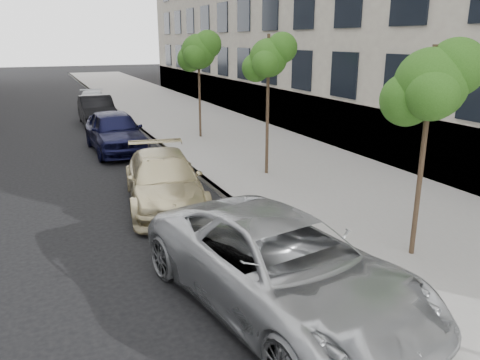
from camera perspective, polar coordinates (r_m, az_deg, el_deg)
ground at (r=7.49m, az=9.47°, el=-18.62°), size 160.00×160.00×0.00m
sidewalk at (r=30.35m, az=-8.81°, el=8.58°), size 6.40×72.00×0.14m
curb at (r=29.70m, az=-14.69°, el=8.06°), size 0.15×72.00×0.14m
tree_near at (r=9.40m, az=22.35°, el=10.77°), size 1.68×1.48×4.21m
tree_mid at (r=14.67m, az=3.57°, el=14.61°), size 1.55×1.35×4.38m
tree_far at (r=20.66m, az=-5.02°, el=15.34°), size 1.79×1.59×4.55m
minivan at (r=7.76m, az=5.08°, el=-10.34°), size 3.50×5.97×1.56m
suv at (r=12.69m, az=-9.26°, el=0.00°), size 2.63×4.98×1.38m
sedan_blue at (r=19.23m, az=-14.97°, el=5.76°), size 2.01×4.81×1.62m
sedan_black at (r=25.68m, az=-17.06°, el=8.10°), size 1.62×4.53×1.49m
sedan_rear at (r=30.64m, az=-17.52°, el=9.12°), size 2.18×4.40×1.23m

